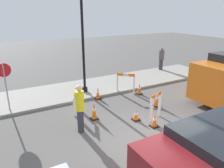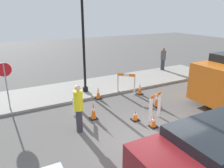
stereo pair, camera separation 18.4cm
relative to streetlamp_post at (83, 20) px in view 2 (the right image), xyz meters
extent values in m
plane|color=#565451|center=(0.20, -5.45, -3.86)|extent=(60.00, 60.00, 0.00)
cube|color=gray|center=(0.20, 0.59, -3.81)|extent=(18.00, 3.08, 0.10)
cylinder|color=black|center=(0.00, 0.00, -3.63)|extent=(0.29, 0.29, 0.24)
cylinder|color=black|center=(0.00, 0.00, -1.00)|extent=(0.13, 0.13, 5.51)
cylinder|color=gray|center=(-3.80, -0.40, -2.73)|extent=(0.06, 0.06, 2.05)
cylinder|color=red|center=(-3.80, -0.40, -1.97)|extent=(0.60, 0.02, 0.60)
cube|color=white|center=(2.24, -1.41, -3.37)|extent=(0.13, 0.14, 0.97)
cube|color=white|center=(1.58, -0.79, -3.37)|extent=(0.13, 0.14, 0.97)
cube|color=orange|center=(1.91, -1.10, -2.81)|extent=(0.72, 0.68, 0.15)
cube|color=white|center=(1.91, -1.10, -2.81)|extent=(0.23, 0.22, 0.13)
cube|color=white|center=(-1.07, -1.48, -3.43)|extent=(0.14, 0.11, 0.85)
cube|color=white|center=(-1.43, -2.33, -3.43)|extent=(0.14, 0.11, 0.85)
cube|color=orange|center=(-1.25, -1.90, -2.93)|extent=(0.40, 0.90, 0.15)
cube|color=white|center=(-1.25, -1.90, -2.93)|extent=(0.14, 0.28, 0.14)
cube|color=white|center=(1.06, -4.30, -3.37)|extent=(0.10, 0.14, 0.98)
cube|color=white|center=(1.68, -4.08, -3.37)|extent=(0.10, 0.14, 0.98)
cube|color=orange|center=(1.37, -4.19, -2.80)|extent=(0.69, 0.26, 0.15)
cube|color=white|center=(1.37, -4.19, -2.80)|extent=(0.21, 0.10, 0.14)
cube|color=black|center=(2.51, -1.54, -3.84)|extent=(0.30, 0.30, 0.04)
cone|color=orange|center=(2.51, -1.54, -3.53)|extent=(0.22, 0.22, 0.57)
cylinder|color=white|center=(2.51, -1.54, -3.51)|extent=(0.13, 0.13, 0.08)
cube|color=black|center=(-0.84, -2.97, -3.84)|extent=(0.30, 0.30, 0.04)
cone|color=orange|center=(-0.84, -2.97, -3.47)|extent=(0.23, 0.22, 0.70)
cylinder|color=white|center=(-0.84, -2.97, -3.43)|extent=(0.13, 0.13, 0.10)
cube|color=black|center=(2.27, -3.26, -3.84)|extent=(0.30, 0.30, 0.04)
cone|color=orange|center=(2.27, -3.26, -3.46)|extent=(0.22, 0.22, 0.71)
cylinder|color=white|center=(2.27, -3.26, -3.43)|extent=(0.13, 0.13, 0.10)
cube|color=black|center=(0.61, -3.89, -3.84)|extent=(0.30, 0.30, 0.04)
cone|color=orange|center=(0.61, -3.89, -3.61)|extent=(0.22, 0.23, 0.41)
cylinder|color=white|center=(0.61, -3.89, -3.59)|extent=(0.13, 0.13, 0.06)
cube|color=black|center=(0.27, -1.05, -3.84)|extent=(0.30, 0.30, 0.04)
cone|color=orange|center=(0.27, -1.05, -3.53)|extent=(0.22, 0.22, 0.57)
cylinder|color=white|center=(0.27, -1.05, -3.50)|extent=(0.13, 0.13, 0.08)
cube|color=black|center=(0.91, -4.68, -3.84)|extent=(0.30, 0.30, 0.04)
cone|color=orange|center=(0.91, -4.68, -3.58)|extent=(0.22, 0.23, 0.47)
cylinder|color=white|center=(0.91, -4.68, -3.56)|extent=(0.13, 0.13, 0.07)
cylinder|color=#33333D|center=(-1.69, -3.63, -3.42)|extent=(0.32, 0.32, 0.87)
cylinder|color=yellow|center=(-1.69, -3.63, -2.62)|extent=(0.44, 0.44, 0.73)
sphere|color=beige|center=(-1.69, -3.63, -2.15)|extent=(0.29, 0.29, 0.21)
cylinder|color=#33333D|center=(6.79, 1.60, -3.36)|extent=(0.35, 0.35, 0.78)
cylinder|color=#4C4C51|center=(6.79, 1.60, -2.65)|extent=(0.49, 0.49, 0.65)
sphere|color=#8E6647|center=(6.79, 1.60, -2.22)|extent=(0.27, 0.27, 0.22)
cube|color=maroon|center=(0.42, -7.77, -3.01)|extent=(4.46, 1.79, 1.09)
cube|color=#1E2328|center=(0.42, -7.77, -2.46)|extent=(2.46, 1.65, 0.50)
cylinder|color=black|center=(1.81, -6.88, -3.56)|extent=(0.60, 0.18, 0.60)
cylinder|color=black|center=(4.71, -3.60, -3.56)|extent=(0.60, 0.18, 0.60)
camera|label=1|loc=(-4.21, -10.40, 0.39)|focal=35.00mm
camera|label=2|loc=(-4.05, -10.49, 0.39)|focal=35.00mm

